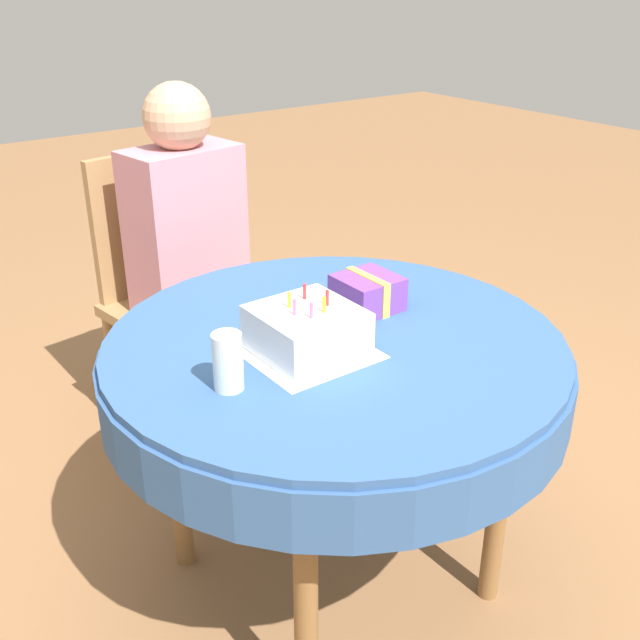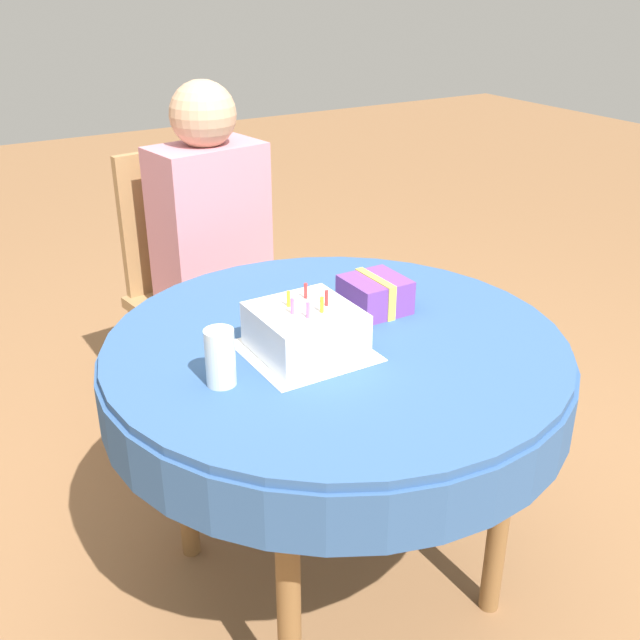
{
  "view_description": "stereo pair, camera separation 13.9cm",
  "coord_description": "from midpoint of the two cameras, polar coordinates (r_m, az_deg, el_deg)",
  "views": [
    {
      "loc": [
        -0.92,
        -1.2,
        1.49
      ],
      "look_at": [
        -0.04,
        -0.01,
        0.78
      ],
      "focal_mm": 42.0,
      "sensor_mm": 36.0,
      "label": 1
    },
    {
      "loc": [
        -0.81,
        -1.28,
        1.49
      ],
      "look_at": [
        -0.04,
        -0.01,
        0.78
      ],
      "focal_mm": 42.0,
      "sensor_mm": 36.0,
      "label": 2
    }
  ],
  "objects": [
    {
      "name": "gift_box",
      "position": [
        1.82,
        1.46,
        2.07
      ],
      "size": [
        0.14,
        0.15,
        0.09
      ],
      "color": "#753D99",
      "rests_on": "dining_table"
    },
    {
      "name": "ground_plane",
      "position": [
        2.12,
        -1.04,
        -18.98
      ],
      "size": [
        12.0,
        12.0,
        0.0
      ],
      "primitive_type": "plane",
      "color": "#8C603D"
    },
    {
      "name": "chair",
      "position": [
        2.54,
        -12.4,
        2.45
      ],
      "size": [
        0.52,
        0.52,
        0.95
      ],
      "rotation": [
        0.0,
        0.0,
        0.15
      ],
      "color": "#A37A4C",
      "rests_on": "ground_plane"
    },
    {
      "name": "birthday_cake",
      "position": [
        1.61,
        -3.49,
        -0.86
      ],
      "size": [
        0.21,
        0.21,
        0.13
      ],
      "color": "white",
      "rests_on": "dining_table"
    },
    {
      "name": "dining_table",
      "position": [
        1.74,
        -1.2,
        -3.97
      ],
      "size": [
        1.07,
        1.07,
        0.72
      ],
      "color": "#335689",
      "rests_on": "ground_plane"
    },
    {
      "name": "person",
      "position": [
        2.38,
        -11.49,
        6.13
      ],
      "size": [
        0.37,
        0.33,
        1.18
      ],
      "rotation": [
        0.0,
        0.0,
        0.15
      ],
      "color": "tan",
      "rests_on": "ground_plane"
    },
    {
      "name": "napkin",
      "position": [
        1.64,
        -3.44,
        -2.46
      ],
      "size": [
        0.26,
        0.26,
        0.0
      ],
      "color": "white",
      "rests_on": "dining_table"
    },
    {
      "name": "drinking_glass",
      "position": [
        1.49,
        -9.7,
        -3.21
      ],
      "size": [
        0.06,
        0.06,
        0.12
      ],
      "color": "silver",
      "rests_on": "dining_table"
    }
  ]
}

